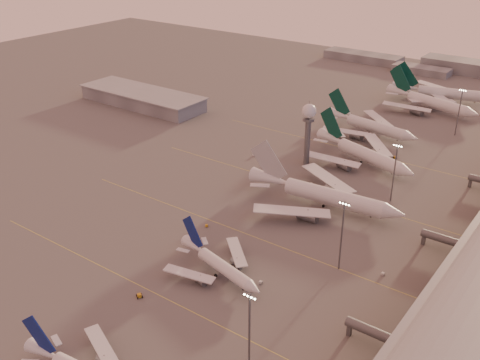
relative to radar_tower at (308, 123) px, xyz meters
The scene contains 22 objects.
ground 121.92m from the radar_tower, 92.39° to the right, with size 700.00×700.00×0.00m, color #4C4A4A.
taxiway_markings 71.83m from the radar_tower, 68.66° to the right, with size 180.00×185.25×0.02m.
hangar 127.68m from the radar_tower, behind, with size 82.00×27.00×8.50m.
radar_tower is the anchor object (origin of this frame).
mast_a 131.38m from the radar_tower, 66.17° to the right, with size 3.60×0.56×25.00m.
mast_b 82.32m from the radar_tower, 52.43° to the right, with size 3.60×0.56×25.00m.
mast_c 46.66m from the radar_tower, 12.53° to the right, with size 3.60×0.56×25.00m.
mast_d 91.11m from the radar_tower, 61.74° to the left, with size 3.60×0.56×25.00m.
distant_horizon 205.86m from the radar_tower, 90.67° to the left, with size 165.00×37.50×9.00m.
narrowbody_mid 94.67m from the radar_tower, 77.17° to the right, with size 37.98×29.96×15.07m.
widebody_white 43.42m from the radar_tower, 50.15° to the right, with size 65.72×52.50×23.11m.
greentail_a 31.72m from the radar_tower, 41.58° to the left, with size 56.38×44.79×21.24m.
greentail_b 58.02m from the radar_tower, 83.24° to the left, with size 55.06×44.09×20.15m.
greentail_c 113.92m from the radar_tower, 80.25° to the left, with size 60.09×47.86×22.39m.
greentail_d 135.81m from the radar_tower, 81.91° to the left, with size 61.18×48.79×22.69m.
gsv_tug_mid 116.36m from the radar_tower, 85.89° to the right, with size 4.61×4.01×1.13m.
gsv_truck_b 95.56m from the radar_tower, 68.37° to the right, with size 5.27×2.36×2.06m.
gsv_truck_c 72.15m from the radar_tower, 91.51° to the right, with size 3.81×4.86×1.88m.
gsv_catering_b 89.26m from the radar_tower, 43.39° to the right, with size 4.65×2.40×3.71m.
gsv_tug_far 28.48m from the radar_tower, 53.32° to the right, with size 3.65×3.51×0.91m.
gsv_truck_d 32.65m from the radar_tower, behind, with size 3.27×6.39×2.46m.
gsv_tug_hangar 48.28m from the radar_tower, 47.36° to the left, with size 4.31×3.79×1.06m.
Camera 1 is at (119.17, -87.43, 105.84)m, focal length 42.00 mm.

